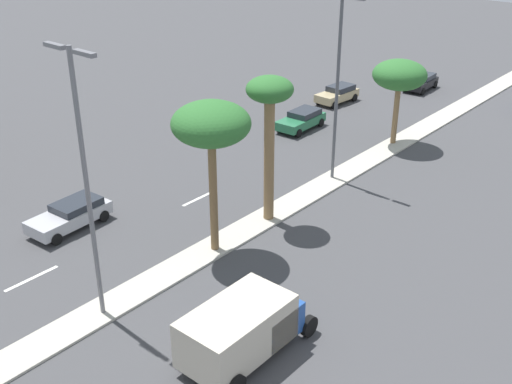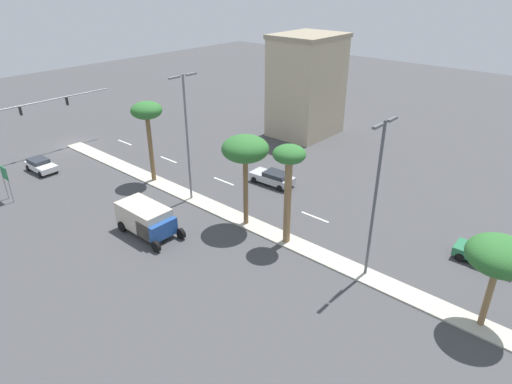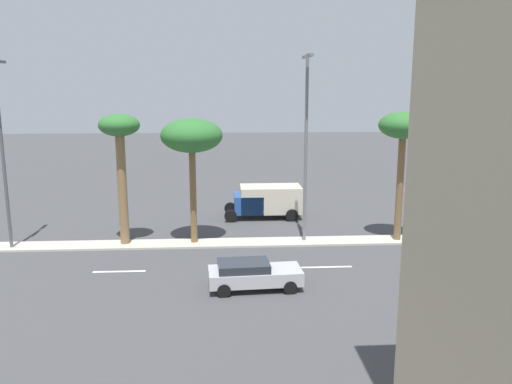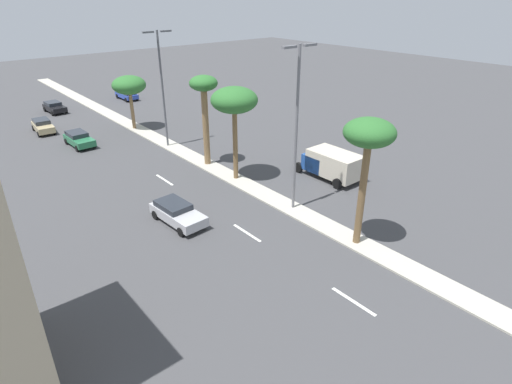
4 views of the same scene
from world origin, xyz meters
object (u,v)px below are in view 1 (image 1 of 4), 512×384
Objects in this scene: palm_tree_front at (270,105)px; street_lamp_mid at (85,172)px; palm_tree_leading at (400,76)px; sedan_tan_center at (338,94)px; box_truck at (244,327)px; sedan_black_near at (421,82)px; sedan_green_trailing at (301,119)px; street_lamp_front at (338,77)px; sedan_silver_far at (71,214)px; palm_tree_trailing at (211,126)px.

street_lamp_mid reaches higher than palm_tree_front.
sedan_tan_center is (-8.40, 5.48, -4.24)m from palm_tree_leading.
sedan_black_near is at bearing 107.23° from box_truck.
sedan_black_near is (2.08, 15.23, -0.03)m from sedan_green_trailing.
sedan_green_trailing is 7.36m from sedan_tan_center.
palm_tree_leading is at bearing -33.11° from sedan_tan_center.
street_lamp_mid is 1.03× the size of street_lamp_front.
street_lamp_mid is 2.49× the size of sedan_silver_far.
palm_tree_front is 1.73× the size of sedan_silver_far.
street_lamp_front reaches higher than sedan_green_trailing.
box_truck is at bearing -58.25° from sedan_green_trailing.
palm_tree_leading is (-0.41, 14.51, -1.63)m from palm_tree_front.
sedan_green_trailing is at bearing -97.76° from sedan_black_near.
palm_tree_trailing is 11.05m from street_lamp_front.
street_lamp_front is 2.59× the size of sedan_green_trailing.
street_lamp_mid is at bearing -26.13° from sedan_silver_far.
sedan_black_near is (-5.18, 39.26, -6.01)m from street_lamp_mid.
sedan_silver_far is at bearing -90.86° from sedan_green_trailing.
palm_tree_leading reaches higher than sedan_green_trailing.
sedan_black_near is (-5.21, 32.30, -5.95)m from palm_tree_trailing.
sedan_silver_far is at bearing 153.87° from street_lamp_mid.
sedan_tan_center is at bearing 105.72° from street_lamp_mid.
palm_tree_trailing is 1.90× the size of sedan_black_near.
street_lamp_mid is 2.84× the size of sedan_black_near.
palm_tree_leading is (-0.42, 18.79, -1.68)m from palm_tree_trailing.
palm_tree_leading is 1.39× the size of sedan_green_trailing.
street_lamp_front reaches higher than sedan_black_near.
street_lamp_mid reaches higher than palm_tree_leading.
sedan_black_near is at bearing 100.51° from palm_tree_front.
sedan_green_trailing is (-7.29, 17.07, -5.92)m from palm_tree_trailing.
box_truck is (15.17, -29.24, 0.56)m from sedan_tan_center.
palm_tree_trailing is 1.34× the size of box_truck.
sedan_black_near is 8.81m from sedan_tan_center.
palm_tree_trailing is at bearing -88.72° from palm_tree_leading.
street_lamp_mid reaches higher than street_lamp_front.
sedan_green_trailing is 15.37m from sedan_black_near.
palm_tree_front is at bearing -86.89° from street_lamp_front.
box_truck is at bearing -55.47° from palm_tree_front.
palm_tree_leading is 1.29× the size of sedan_silver_far.
sedan_green_trailing is (0.31, 20.32, -0.00)m from sedan_silver_far.
street_lamp_front is at bearing -89.71° from palm_tree_leading.
sedan_silver_far is 1.14× the size of sedan_black_near.
street_lamp_mid is at bearing -88.88° from street_lamp_front.
street_lamp_front is at bearing -77.20° from sedan_black_near.
palm_tree_trailing is at bearing -89.83° from palm_tree_front.
sedan_green_trailing is (-7.27, 12.79, -5.88)m from palm_tree_front.
sedan_black_near is (-4.83, 21.26, -5.83)m from street_lamp_front.
palm_tree_front is 11.24m from street_lamp_mid.
street_lamp_front is 16.73m from sedan_tan_center.
sedan_tan_center is at bearing -114.21° from sedan_black_near.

